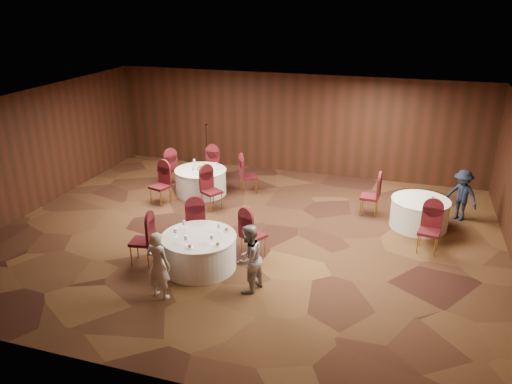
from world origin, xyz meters
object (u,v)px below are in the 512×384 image
(table_left, at_px, (201,181))
(mic_stand, at_px, (207,161))
(table_main, at_px, (199,251))
(table_right, at_px, (419,213))
(man_c, at_px, (462,195))
(woman_b, at_px, (248,259))
(woman_a, at_px, (159,265))

(table_left, relative_size, mic_stand, 0.87)
(table_main, xyz_separation_m, table_right, (4.48, 3.49, 0.00))
(table_right, height_order, mic_stand, mic_stand)
(table_main, distance_m, man_c, 6.96)
(table_right, distance_m, man_c, 1.31)
(table_left, distance_m, woman_b, 5.40)
(table_right, height_order, man_c, man_c)
(woman_a, bearing_deg, man_c, -126.61)
(table_right, xyz_separation_m, mic_stand, (-6.53, 1.89, 0.14))
(man_c, bearing_deg, mic_stand, -155.91)
(table_main, distance_m, mic_stand, 5.76)
(table_left, relative_size, man_c, 1.11)
(table_left, distance_m, table_right, 6.16)
(woman_a, relative_size, man_c, 1.03)
(table_main, distance_m, woman_b, 1.44)
(mic_stand, height_order, woman_b, mic_stand)
(woman_b, bearing_deg, table_main, -95.78)
(table_right, bearing_deg, mic_stand, 163.88)
(table_left, relative_size, table_right, 1.05)
(table_main, bearing_deg, mic_stand, 110.90)
(table_right, distance_m, woman_b, 5.16)
(table_right, distance_m, woman_a, 6.74)
(table_main, relative_size, table_left, 1.07)
(table_right, xyz_separation_m, woman_b, (-3.19, -4.05, 0.33))
(man_c, bearing_deg, table_right, -109.31)
(woman_a, relative_size, woman_b, 0.98)
(woman_a, height_order, man_c, woman_a)
(table_right, xyz_separation_m, woman_a, (-4.75, -4.77, 0.32))
(table_right, bearing_deg, woman_b, -128.20)
(table_left, height_order, woman_a, woman_a)
(table_right, distance_m, mic_stand, 6.80)
(table_main, height_order, man_c, man_c)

